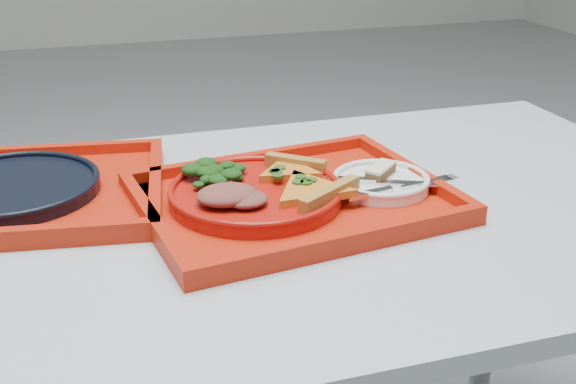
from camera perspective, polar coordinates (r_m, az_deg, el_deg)
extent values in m
cube|color=#AEBAC3|center=(1.07, -6.01, -2.92)|extent=(1.60, 0.80, 0.03)
cylinder|color=gray|center=(1.76, 15.91, -6.25)|extent=(0.05, 0.05, 0.72)
cube|color=#B01C09|center=(1.09, 0.37, -0.86)|extent=(0.49, 0.40, 0.01)
cube|color=#B01C09|center=(1.19, -20.79, -0.37)|extent=(0.50, 0.41, 0.01)
cylinder|color=#A8120B|center=(1.08, -2.57, -0.29)|extent=(0.26, 0.26, 0.02)
cylinder|color=white|center=(1.14, 7.34, 0.64)|extent=(0.15, 0.15, 0.01)
cylinder|color=black|center=(1.19, -20.88, 0.25)|extent=(0.26, 0.26, 0.02)
ellipsoid|color=black|center=(1.11, -5.60, 1.76)|extent=(0.08, 0.07, 0.04)
ellipsoid|color=brown|center=(1.03, -4.86, -0.22)|extent=(0.09, 0.07, 0.03)
cube|color=#4D3119|center=(1.15, 7.33, 1.57)|extent=(0.06, 0.06, 0.01)
cube|color=beige|center=(1.14, 7.35, 1.99)|extent=(0.06, 0.06, 0.00)
cube|color=silver|center=(1.12, 7.72, 0.85)|extent=(0.18, 0.09, 0.01)
cube|color=silver|center=(1.10, 8.84, 0.38)|extent=(0.19, 0.05, 0.01)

